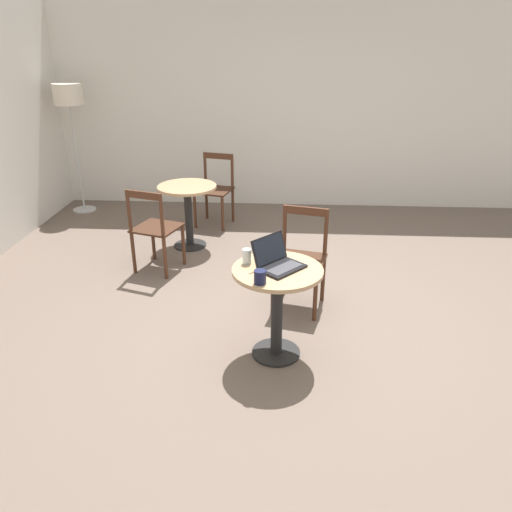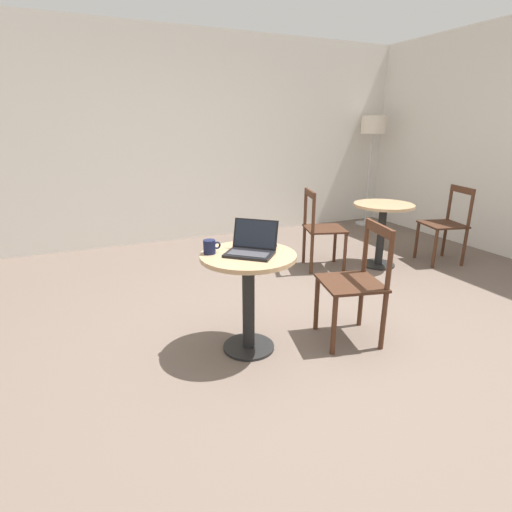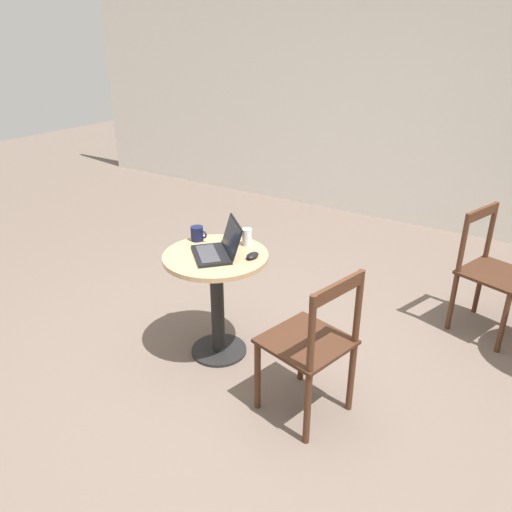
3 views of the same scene
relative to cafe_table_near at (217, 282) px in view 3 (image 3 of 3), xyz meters
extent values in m
plane|color=#66564C|center=(0.48, -0.14, -0.52)|extent=(16.00, 16.00, 0.00)
cube|color=silver|center=(0.48, 3.09, 0.83)|extent=(9.40, 0.06, 2.70)
cylinder|color=black|center=(0.00, 0.00, -0.51)|extent=(0.37, 0.37, 0.02)
cylinder|color=black|center=(0.00, 0.00, -0.17)|extent=(0.09, 0.09, 0.66)
cylinder|color=tan|center=(0.00, 0.00, 0.17)|extent=(0.65, 0.65, 0.03)
cylinder|color=#472819|center=(0.50, -0.31, -0.30)|extent=(0.04, 0.04, 0.44)
cylinder|color=#472819|center=(0.59, 0.04, -0.30)|extent=(0.04, 0.04, 0.44)
cylinder|color=#472819|center=(0.86, -0.40, -0.30)|extent=(0.04, 0.04, 0.44)
cylinder|color=#472819|center=(0.95, -0.04, -0.30)|extent=(0.04, 0.04, 0.44)
cube|color=#3C2215|center=(0.72, -0.18, -0.07)|extent=(0.50, 0.50, 0.02)
cylinder|color=#472819|center=(0.86, -0.40, 0.14)|extent=(0.04, 0.04, 0.41)
cylinder|color=#472819|center=(0.95, -0.04, 0.14)|extent=(0.04, 0.04, 0.41)
cube|color=#472819|center=(0.90, -0.22, 0.32)|extent=(0.12, 0.39, 0.07)
cylinder|color=#472819|center=(1.56, 1.00, -0.30)|extent=(0.04, 0.04, 0.44)
cylinder|color=#472819|center=(1.32, 1.46, -0.30)|extent=(0.04, 0.04, 0.44)
cylinder|color=#472819|center=(1.21, 1.12, -0.30)|extent=(0.04, 0.04, 0.44)
cube|color=#3C2215|center=(1.44, 1.23, -0.07)|extent=(0.52, 0.52, 0.02)
cylinder|color=#472819|center=(1.32, 1.46, 0.14)|extent=(0.04, 0.04, 0.41)
cylinder|color=#472819|center=(1.21, 1.12, 0.14)|extent=(0.04, 0.04, 0.41)
cube|color=#472819|center=(1.27, 1.29, 0.32)|extent=(0.14, 0.38, 0.07)
cube|color=black|center=(-0.01, -0.03, 0.20)|extent=(0.36, 0.36, 0.02)
cube|color=#38383D|center=(-0.02, -0.05, 0.21)|extent=(0.27, 0.26, 0.00)
cube|color=black|center=(0.08, 0.06, 0.30)|extent=(0.27, 0.26, 0.19)
cube|color=black|center=(0.08, 0.06, 0.30)|extent=(0.25, 0.23, 0.17)
ellipsoid|color=black|center=(0.22, 0.08, 0.21)|extent=(0.06, 0.10, 0.03)
cylinder|color=#141938|center=(-0.23, 0.11, 0.24)|extent=(0.08, 0.08, 0.09)
torus|color=#141938|center=(-0.18, 0.11, 0.24)|extent=(0.05, 0.01, 0.05)
cylinder|color=silver|center=(0.08, 0.22, 0.24)|extent=(0.06, 0.06, 0.11)
camera|label=1|loc=(-3.16, -0.04, 1.69)|focal=35.00mm
camera|label=2|loc=(-0.99, -2.32, 1.00)|focal=28.00mm
camera|label=3|loc=(1.71, -2.18, 1.45)|focal=35.00mm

